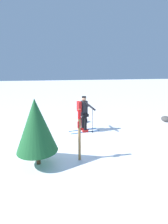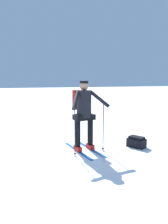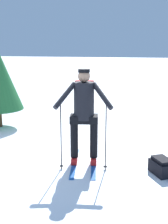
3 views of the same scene
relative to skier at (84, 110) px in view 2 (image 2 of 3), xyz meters
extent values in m
plane|color=white|center=(0.76, -0.56, -1.08)|extent=(80.00, 80.00, 0.00)
cube|color=#144C9E|center=(-0.19, -0.01, -1.08)|extent=(0.34, 1.55, 0.01)
cube|color=red|center=(-0.19, -0.01, -1.01)|extent=(0.16, 0.31, 0.12)
cylinder|color=black|center=(-0.19, -0.01, -0.57)|extent=(0.15, 0.15, 0.77)
cube|color=#144C9E|center=(0.18, 0.05, -1.08)|extent=(0.34, 1.55, 0.01)
cube|color=red|center=(0.18, 0.05, -1.01)|extent=(0.16, 0.31, 0.12)
cylinder|color=black|center=(0.18, 0.05, -0.57)|extent=(0.15, 0.15, 0.77)
cube|color=black|center=(0.00, 0.02, -0.19)|extent=(0.57, 0.41, 0.14)
cylinder|color=black|center=(0.00, 0.02, 0.16)|extent=(0.38, 0.38, 0.70)
sphere|color=tan|center=(0.00, 0.02, 0.62)|extent=(0.23, 0.23, 0.23)
cylinder|color=black|center=(0.00, 0.02, 0.72)|extent=(0.22, 0.22, 0.06)
cube|color=maroon|center=(0.04, -0.24, 0.25)|extent=(0.38, 0.20, 0.52)
cylinder|color=black|center=(-0.46, 0.25, -0.44)|extent=(0.02, 0.02, 1.29)
cylinder|color=black|center=(-0.46, 0.25, -1.02)|extent=(0.07, 0.07, 0.01)
cylinder|color=black|center=(-0.37, 0.17, 0.29)|extent=(0.47, 0.46, 0.44)
cylinder|color=black|center=(0.35, 0.38, -0.44)|extent=(0.02, 0.02, 1.29)
cylinder|color=black|center=(0.35, 0.38, -1.02)|extent=(0.07, 0.07, 0.01)
cylinder|color=black|center=(0.30, 0.28, 0.29)|extent=(0.35, 0.55, 0.44)
cube|color=black|center=(-1.48, 0.24, -0.96)|extent=(0.49, 0.56, 0.24)
cube|color=black|center=(-1.48, 0.24, -0.81)|extent=(0.40, 0.46, 0.06)
camera|label=1|loc=(8.47, -1.67, 2.13)|focal=28.00mm
camera|label=2|loc=(1.78, 5.36, 0.81)|focal=35.00mm
camera|label=3|loc=(-1.15, 5.64, 1.26)|focal=50.00mm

